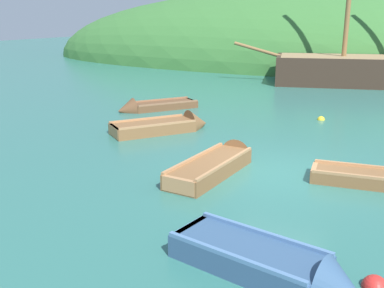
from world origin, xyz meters
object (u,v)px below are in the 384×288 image
rowboat_center (167,127)px  buoy_yellow (321,120)px  sailing_ship (384,75)px  rowboat_outer_left (219,165)px  buoy_red (375,288)px  rowboat_portside (151,108)px  rowboat_far (273,269)px

rowboat_center → buoy_yellow: (4.51, 4.32, -0.13)m
sailing_ship → rowboat_center: 16.45m
rowboat_center → rowboat_outer_left: bearing=-95.8°
buoy_yellow → sailing_ship: bearing=83.2°
rowboat_center → rowboat_outer_left: (3.35, -3.01, 0.01)m
buoy_red → rowboat_portside: bearing=135.9°
sailing_ship → rowboat_outer_left: bearing=67.4°
rowboat_outer_left → buoy_yellow: 7.42m
rowboat_far → buoy_yellow: bearing=108.5°
sailing_ship → rowboat_center: (-5.82, -15.38, -0.49)m
sailing_ship → rowboat_center: bearing=54.3°
rowboat_center → rowboat_far: (6.18, -7.34, 0.01)m
rowboat_portside → buoy_yellow: bearing=136.7°
rowboat_center → rowboat_far: size_ratio=1.08×
rowboat_portside → rowboat_outer_left: 8.35m
rowboat_center → rowboat_far: 9.59m
rowboat_far → buoy_red: bearing=26.2°
sailing_ship → buoy_yellow: (-1.31, -11.05, -0.63)m
rowboat_center → buoy_red: 10.31m
rowboat_outer_left → buoy_yellow: size_ratio=12.96×
rowboat_far → sailing_ship: bearing=101.2°
buoy_yellow → buoy_red: 11.67m
rowboat_portside → buoy_yellow: size_ratio=11.77×
rowboat_far → rowboat_center: bearing=140.4°
rowboat_center → buoy_red: bearing=-95.9°
rowboat_outer_left → buoy_red: bearing=-128.6°
rowboat_far → buoy_yellow: 11.78m
rowboat_center → rowboat_far: rowboat_center is taller
rowboat_outer_left → rowboat_far: size_ratio=1.17×
sailing_ship → buoy_red: 22.38m
rowboat_center → buoy_yellow: 6.25m
buoy_red → rowboat_far: bearing=-164.1°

